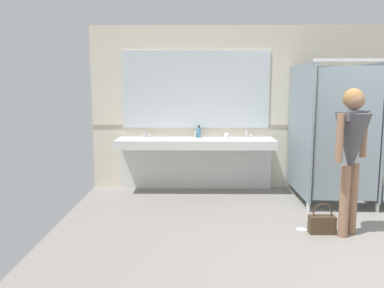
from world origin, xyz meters
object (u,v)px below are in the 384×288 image
Objects in this scene: person_standing at (352,143)px; paper_cup at (227,136)px; handbag at (322,224)px; soap_dispenser at (199,132)px.

person_standing is 2.25m from paper_cup.
handbag is at bearing 171.11° from person_standing.
person_standing reaches higher than handbag.
paper_cup is (-1.00, 1.80, 0.81)m from handbag.
person_standing is 4.66× the size of handbag.
paper_cup is at bearing 124.80° from person_standing.
person_standing reaches higher than soap_dispenser.
person_standing is 1.01m from handbag.
handbag is 2.63m from soap_dispenser.
soap_dispenser is (-1.45, 2.03, 0.85)m from handbag.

